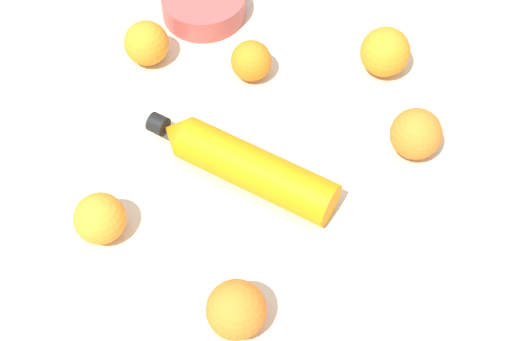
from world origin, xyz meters
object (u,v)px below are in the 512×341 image
(orange_3, at_px, (146,43))
(ceramic_bowl, at_px, (204,5))
(orange_1, at_px, (416,134))
(orange_4, at_px, (385,52))
(orange_2, at_px, (236,310))
(water_bottle, at_px, (244,165))
(orange_5, at_px, (253,60))
(orange_0, at_px, (100,218))

(orange_3, distance_m, ceramic_bowl, 0.15)
(orange_1, relative_size, orange_4, 0.96)
(orange_4, xyz_separation_m, ceramic_bowl, (0.26, -0.21, -0.02))
(orange_1, distance_m, orange_3, 0.47)
(orange_2, xyz_separation_m, ceramic_bowl, (-0.09, -0.59, -0.02))
(orange_4, height_order, ceramic_bowl, orange_4)
(water_bottle, bearing_deg, orange_2, 118.25)
(orange_1, relative_size, orange_2, 1.00)
(orange_1, distance_m, orange_5, 0.30)
(orange_1, distance_m, ceramic_bowl, 0.46)
(water_bottle, bearing_deg, orange_3, -26.15)
(orange_1, xyz_separation_m, orange_2, (0.34, 0.21, 0.00))
(water_bottle, bearing_deg, orange_1, -138.71)
(orange_0, bearing_deg, orange_4, -158.57)
(orange_3, distance_m, orange_5, 0.18)
(orange_1, xyz_separation_m, orange_4, (-0.01, -0.17, 0.00))
(orange_2, relative_size, orange_3, 1.06)
(orange_1, relative_size, orange_5, 1.17)
(water_bottle, bearing_deg, orange_4, -106.31)
(ceramic_bowl, bearing_deg, orange_2, 81.73)
(orange_2, bearing_deg, orange_3, -86.57)
(orange_2, xyz_separation_m, orange_3, (0.03, -0.51, -0.00))
(orange_2, bearing_deg, orange_4, -132.47)
(water_bottle, distance_m, orange_2, 0.24)
(water_bottle, bearing_deg, orange_0, 55.35)
(orange_1, height_order, orange_2, same)
(orange_2, distance_m, orange_4, 0.52)
(orange_3, bearing_deg, orange_1, 140.85)
(orange_1, relative_size, orange_3, 1.05)
(orange_4, bearing_deg, orange_3, -18.20)
(orange_1, xyz_separation_m, ceramic_bowl, (0.25, -0.38, -0.02))
(orange_2, bearing_deg, orange_1, -147.97)
(orange_0, height_order, orange_3, orange_3)
(orange_3, xyz_separation_m, ceramic_bowl, (-0.12, -0.08, -0.02))
(orange_4, distance_m, orange_5, 0.22)
(orange_5, distance_m, ceramic_bowl, 0.17)
(orange_0, relative_size, orange_1, 0.93)
(orange_2, height_order, ceramic_bowl, orange_2)
(orange_3, bearing_deg, ceramic_bowl, -144.01)
(orange_1, distance_m, orange_4, 0.17)
(orange_4, height_order, orange_5, orange_4)
(water_bottle, distance_m, ceramic_bowl, 0.37)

